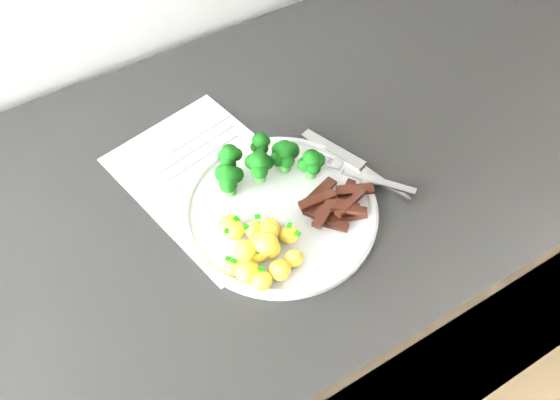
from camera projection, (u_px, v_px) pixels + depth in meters
counter at (269, 319)px, 1.23m from camera, size 2.50×0.62×0.94m
recipe_paper at (213, 180)px, 0.84m from camera, size 0.25×0.32×0.00m
plate at (280, 210)px, 0.80m from camera, size 0.27×0.27×0.02m
broccoli at (264, 161)px, 0.81m from camera, size 0.15×0.10×0.06m
potatoes at (259, 248)px, 0.75m from camera, size 0.11×0.12×0.04m
beef_strips at (335, 206)px, 0.79m from camera, size 0.11×0.09×0.03m
fork at (363, 175)px, 0.83m from camera, size 0.10×0.14×0.01m
knife at (369, 174)px, 0.84m from camera, size 0.07×0.18×0.02m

